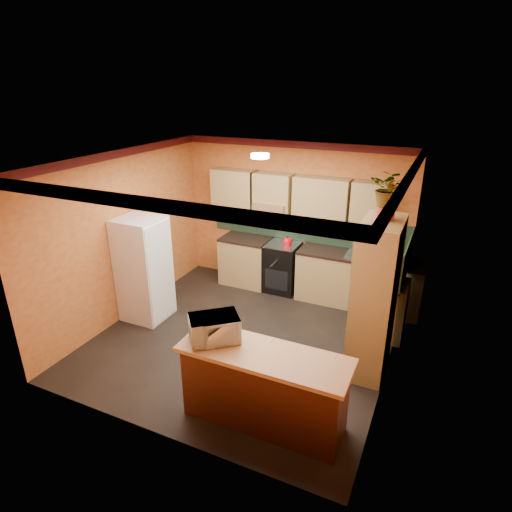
# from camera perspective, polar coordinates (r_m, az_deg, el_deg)

# --- Properties ---
(room_shell) EXTENTS (4.24, 4.24, 2.72)m
(room_shell) POSITION_cam_1_polar(r_m,az_deg,el_deg) (6.00, -0.55, 7.35)
(room_shell) COLOR black
(room_shell) RESTS_ON ground
(base_cabinets_back) EXTENTS (3.65, 0.60, 0.88)m
(base_cabinets_back) POSITION_cam_1_polar(r_m,az_deg,el_deg) (7.73, 7.86, -2.37)
(base_cabinets_back) COLOR tan
(base_cabinets_back) RESTS_ON ground
(countertop_back) EXTENTS (3.65, 0.62, 0.04)m
(countertop_back) POSITION_cam_1_polar(r_m,az_deg,el_deg) (7.55, 8.04, 0.81)
(countertop_back) COLOR black
(countertop_back) RESTS_ON base_cabinets_back
(stove) EXTENTS (0.58, 0.58, 0.91)m
(stove) POSITION_cam_1_polar(r_m,az_deg,el_deg) (7.90, 3.54, -1.50)
(stove) COLOR black
(stove) RESTS_ON ground
(kettle) EXTENTS (0.19, 0.19, 0.18)m
(kettle) POSITION_cam_1_polar(r_m,az_deg,el_deg) (7.63, 4.20, 1.99)
(kettle) COLOR red
(kettle) RESTS_ON stove
(sink) EXTENTS (0.48, 0.40, 0.03)m
(sink) POSITION_cam_1_polar(r_m,az_deg,el_deg) (7.38, 13.81, 0.13)
(sink) COLOR silver
(sink) RESTS_ON countertop_back
(base_cabinets_right) EXTENTS (0.60, 0.80, 0.88)m
(base_cabinets_right) POSITION_cam_1_polar(r_m,az_deg,el_deg) (6.83, 16.02, -6.57)
(base_cabinets_right) COLOR tan
(base_cabinets_right) RESTS_ON ground
(countertop_right) EXTENTS (0.62, 0.80, 0.04)m
(countertop_right) POSITION_cam_1_polar(r_m,az_deg,el_deg) (6.63, 16.43, -3.07)
(countertop_right) COLOR black
(countertop_right) RESTS_ON base_cabinets_right
(fridge) EXTENTS (0.68, 0.66, 1.70)m
(fridge) POSITION_cam_1_polar(r_m,az_deg,el_deg) (7.07, -14.75, -1.69)
(fridge) COLOR white
(fridge) RESTS_ON ground
(pantry) EXTENTS (0.48, 0.90, 2.10)m
(pantry) POSITION_cam_1_polar(r_m,az_deg,el_deg) (5.71, 15.55, -5.52)
(pantry) COLOR tan
(pantry) RESTS_ON ground
(fern_pot) EXTENTS (0.22, 0.22, 0.16)m
(fern_pot) POSITION_cam_1_polar(r_m,az_deg,el_deg) (5.35, 16.87, 5.52)
(fern_pot) COLOR #B0392A
(fern_pot) RESTS_ON pantry
(fern) EXTENTS (0.46, 0.42, 0.44)m
(fern) POSITION_cam_1_polar(r_m,az_deg,el_deg) (5.27, 17.24, 8.63)
(fern) COLOR tan
(fern) RESTS_ON fern_pot
(breakfast_bar) EXTENTS (1.80, 0.55, 0.88)m
(breakfast_bar) POSITION_cam_1_polar(r_m,az_deg,el_deg) (5.00, 1.02, -17.42)
(breakfast_bar) COLOR #4E2212
(breakfast_bar) RESTS_ON ground
(bar_top) EXTENTS (1.90, 0.65, 0.05)m
(bar_top) POSITION_cam_1_polar(r_m,az_deg,el_deg) (4.72, 1.06, -13.07)
(bar_top) COLOR tan
(bar_top) RESTS_ON breakfast_bar
(microwave) EXTENTS (0.65, 0.63, 0.30)m
(microwave) POSITION_cam_1_polar(r_m,az_deg,el_deg) (4.85, -5.60, -9.59)
(microwave) COLOR white
(microwave) RESTS_ON bar_top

